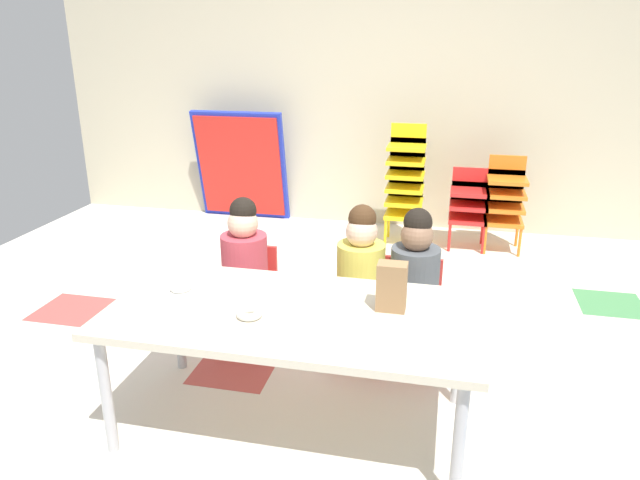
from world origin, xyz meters
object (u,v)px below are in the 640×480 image
(seated_child_near_camera, at_px, (245,261))
(donut_powdered_on_plate, at_px, (181,287))
(paper_bag_brown, at_px, (392,287))
(craft_table, at_px, (293,320))
(paper_plate_near_edge, at_px, (181,291))
(kid_chair_yellow_stack, at_px, (406,179))
(kid_chair_orange_stack, at_px, (505,198))
(folded_activity_table, at_px, (241,166))
(seated_child_far_right, at_px, (415,275))
(kid_chair_red_stack, at_px, (469,203))
(donut_powdered_loose, at_px, (249,313))
(seated_child_middle_seat, at_px, (361,271))

(seated_child_near_camera, bearing_deg, donut_powdered_on_plate, -101.58)
(paper_bag_brown, bearing_deg, craft_table, -166.33)
(paper_plate_near_edge, bearing_deg, seated_child_near_camera, 78.42)
(craft_table, distance_m, kid_chair_yellow_stack, 2.76)
(kid_chair_yellow_stack, bearing_deg, paper_bag_brown, -86.61)
(paper_plate_near_edge, bearing_deg, craft_table, -7.21)
(kid_chair_orange_stack, height_order, paper_plate_near_edge, kid_chair_orange_stack)
(kid_chair_orange_stack, height_order, folded_activity_table, folded_activity_table)
(seated_child_far_right, distance_m, kid_chair_red_stack, 2.13)
(kid_chair_yellow_stack, height_order, paper_plate_near_edge, kid_chair_yellow_stack)
(seated_child_near_camera, xyz_separation_m, kid_chair_yellow_stack, (0.72, 2.10, 0.02))
(craft_table, xyz_separation_m, paper_plate_near_edge, (-0.57, 0.07, 0.05))
(kid_chair_red_stack, height_order, paper_plate_near_edge, kid_chair_red_stack)
(seated_child_near_camera, height_order, kid_chair_yellow_stack, kid_chair_yellow_stack)
(kid_chair_orange_stack, distance_m, paper_plate_near_edge, 3.17)
(donut_powdered_loose, bearing_deg, donut_powdered_on_plate, 156.06)
(seated_child_far_right, bearing_deg, folded_activity_table, 127.40)
(seated_child_far_right, bearing_deg, seated_child_middle_seat, 180.00)
(folded_activity_table, bearing_deg, paper_plate_near_edge, -75.26)
(craft_table, relative_size, seated_child_middle_seat, 1.81)
(seated_child_far_right, distance_m, kid_chair_orange_stack, 2.19)
(seated_child_far_right, xyz_separation_m, kid_chair_yellow_stack, (-0.23, 2.10, 0.02))
(paper_bag_brown, bearing_deg, folded_activity_table, 121.03)
(seated_child_near_camera, bearing_deg, kid_chair_red_stack, 58.81)
(craft_table, height_order, seated_child_near_camera, seated_child_near_camera)
(seated_child_middle_seat, height_order, kid_chair_orange_stack, seated_child_middle_seat)
(folded_activity_table, xyz_separation_m, paper_plate_near_edge, (0.79, -3.01, 0.07))
(seated_child_middle_seat, distance_m, paper_bag_brown, 0.61)
(paper_bag_brown, bearing_deg, seated_child_near_camera, 148.44)
(kid_chair_red_stack, height_order, paper_bag_brown, paper_bag_brown)
(kid_chair_red_stack, bearing_deg, paper_bag_brown, -98.43)
(paper_bag_brown, bearing_deg, donut_powdered_on_plate, -178.22)
(donut_powdered_on_plate, bearing_deg, paper_bag_brown, 1.78)
(seated_child_near_camera, distance_m, kid_chair_red_stack, 2.46)
(folded_activity_table, bearing_deg, kid_chair_red_stack, -8.64)
(seated_child_near_camera, relative_size, kid_chair_yellow_stack, 0.88)
(kid_chair_orange_stack, distance_m, paper_bag_brown, 2.75)
(seated_child_middle_seat, bearing_deg, paper_bag_brown, -68.03)
(paper_plate_near_edge, bearing_deg, kid_chair_yellow_stack, 72.54)
(craft_table, bearing_deg, paper_plate_near_edge, 172.79)
(seated_child_far_right, xyz_separation_m, kid_chair_red_stack, (0.32, 2.10, -0.16))
(seated_child_middle_seat, relative_size, paper_bag_brown, 4.17)
(kid_chair_red_stack, distance_m, paper_bag_brown, 2.69)
(seated_child_near_camera, distance_m, donut_powdered_on_plate, 0.59)
(craft_table, distance_m, donut_powdered_loose, 0.21)
(seated_child_far_right, relative_size, paper_plate_near_edge, 5.10)
(kid_chair_orange_stack, xyz_separation_m, donut_powdered_loose, (-1.28, -2.86, 0.17))
(kid_chair_yellow_stack, bearing_deg, donut_powdered_on_plate, -107.46)
(seated_child_near_camera, relative_size, seated_child_far_right, 1.00)
(kid_chair_red_stack, bearing_deg, donut_powdered_loose, -108.98)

